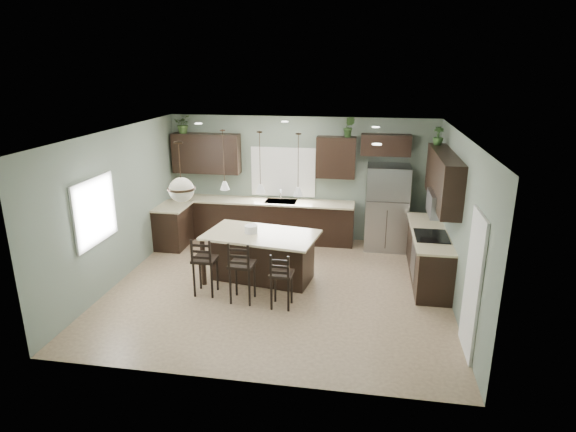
# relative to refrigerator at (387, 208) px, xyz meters

# --- Properties ---
(ground) EXTENTS (6.00, 6.00, 0.00)m
(ground) POSITION_rel_refrigerator_xyz_m (-1.94, -2.36, -0.93)
(ground) COLOR #9E8466
(ground) RESTS_ON ground
(pantry_door) EXTENTS (0.04, 0.82, 2.04)m
(pantry_door) POSITION_rel_refrigerator_xyz_m (1.03, -3.91, 0.09)
(pantry_door) COLOR white
(pantry_door) RESTS_ON ground
(window_back) EXTENTS (1.35, 0.02, 1.00)m
(window_back) POSITION_rel_refrigerator_xyz_m (-2.34, 0.37, 0.62)
(window_back) COLOR white
(window_back) RESTS_ON room_shell
(window_left) EXTENTS (0.02, 1.10, 1.00)m
(window_left) POSITION_rel_refrigerator_xyz_m (-4.93, -3.16, 0.62)
(window_left) COLOR white
(window_left) RESTS_ON room_shell
(left_return_cabs) EXTENTS (0.60, 0.90, 0.90)m
(left_return_cabs) POSITION_rel_refrigerator_xyz_m (-4.64, -0.66, -0.48)
(left_return_cabs) COLOR black
(left_return_cabs) RESTS_ON ground
(left_return_countertop) EXTENTS (0.66, 0.96, 0.04)m
(left_return_countertop) POSITION_rel_refrigerator_xyz_m (-4.62, -0.66, -0.01)
(left_return_countertop) COLOR beige
(left_return_countertop) RESTS_ON left_return_cabs
(back_lower_cabs) EXTENTS (4.20, 0.60, 0.90)m
(back_lower_cabs) POSITION_rel_refrigerator_xyz_m (-2.79, 0.09, -0.48)
(back_lower_cabs) COLOR black
(back_lower_cabs) RESTS_ON ground
(back_countertop) EXTENTS (4.20, 0.66, 0.04)m
(back_countertop) POSITION_rel_refrigerator_xyz_m (-2.79, 0.07, -0.01)
(back_countertop) COLOR beige
(back_countertop) RESTS_ON back_lower_cabs
(sink_inset) EXTENTS (0.70, 0.45, 0.01)m
(sink_inset) POSITION_rel_refrigerator_xyz_m (-2.34, 0.07, 0.01)
(sink_inset) COLOR gray
(sink_inset) RESTS_ON back_countertop
(faucet) EXTENTS (0.02, 0.02, 0.28)m
(faucet) POSITION_rel_refrigerator_xyz_m (-2.34, 0.04, 0.16)
(faucet) COLOR silver
(faucet) RESTS_ON back_countertop
(back_upper_left) EXTENTS (1.55, 0.34, 0.90)m
(back_upper_left) POSITION_rel_refrigerator_xyz_m (-4.09, 0.22, 1.02)
(back_upper_left) COLOR black
(back_upper_left) RESTS_ON room_shell
(back_upper_right) EXTENTS (0.85, 0.34, 0.90)m
(back_upper_right) POSITION_rel_refrigerator_xyz_m (-1.14, 0.22, 1.02)
(back_upper_right) COLOR black
(back_upper_right) RESTS_ON room_shell
(fridge_header) EXTENTS (1.05, 0.34, 0.45)m
(fridge_header) POSITION_rel_refrigerator_xyz_m (-0.09, 0.22, 1.32)
(fridge_header) COLOR black
(fridge_header) RESTS_ON room_shell
(right_lower_cabs) EXTENTS (0.60, 2.35, 0.90)m
(right_lower_cabs) POSITION_rel_refrigerator_xyz_m (0.76, -1.49, -0.48)
(right_lower_cabs) COLOR black
(right_lower_cabs) RESTS_ON ground
(right_countertop) EXTENTS (0.66, 2.35, 0.04)m
(right_countertop) POSITION_rel_refrigerator_xyz_m (0.74, -1.49, -0.01)
(right_countertop) COLOR beige
(right_countertop) RESTS_ON right_lower_cabs
(cooktop) EXTENTS (0.58, 0.75, 0.02)m
(cooktop) POSITION_rel_refrigerator_xyz_m (0.74, -1.76, 0.02)
(cooktop) COLOR black
(cooktop) RESTS_ON right_countertop
(wall_oven_front) EXTENTS (0.01, 0.72, 0.60)m
(wall_oven_front) POSITION_rel_refrigerator_xyz_m (0.45, -1.76, -0.48)
(wall_oven_front) COLOR gray
(wall_oven_front) RESTS_ON right_lower_cabs
(right_upper_cabs) EXTENTS (0.34, 2.35, 0.90)m
(right_upper_cabs) POSITION_rel_refrigerator_xyz_m (0.89, -1.49, 1.02)
(right_upper_cabs) COLOR black
(right_upper_cabs) RESTS_ON room_shell
(microwave) EXTENTS (0.40, 0.75, 0.40)m
(microwave) POSITION_rel_refrigerator_xyz_m (0.84, -1.76, 0.62)
(microwave) COLOR gray
(microwave) RESTS_ON right_upper_cabs
(refrigerator) EXTENTS (0.90, 0.74, 1.85)m
(refrigerator) POSITION_rel_refrigerator_xyz_m (0.00, 0.00, 0.00)
(refrigerator) COLOR #94959D
(refrigerator) RESTS_ON ground
(kitchen_island) EXTENTS (2.19, 1.46, 0.92)m
(kitchen_island) POSITION_rel_refrigerator_xyz_m (-2.32, -2.10, -0.46)
(kitchen_island) COLOR black
(kitchen_island) RESTS_ON ground
(serving_dish) EXTENTS (0.24, 0.24, 0.14)m
(serving_dish) POSITION_rel_refrigerator_xyz_m (-2.52, -2.06, 0.07)
(serving_dish) COLOR silver
(serving_dish) RESTS_ON kitchen_island
(bar_stool_left) EXTENTS (0.40, 0.40, 1.07)m
(bar_stool_left) POSITION_rel_refrigerator_xyz_m (-3.17, -2.80, -0.39)
(bar_stool_left) COLOR black
(bar_stool_left) RESTS_ON ground
(bar_stool_center) EXTENTS (0.42, 0.42, 1.11)m
(bar_stool_center) POSITION_rel_refrigerator_xyz_m (-2.46, -2.96, -0.37)
(bar_stool_center) COLOR black
(bar_stool_center) RESTS_ON ground
(bar_stool_right) EXTENTS (0.38, 0.38, 0.98)m
(bar_stool_right) POSITION_rel_refrigerator_xyz_m (-1.77, -3.06, -0.43)
(bar_stool_right) COLOR black
(bar_stool_right) RESTS_ON ground
(pendant_left) EXTENTS (0.17, 0.17, 1.10)m
(pendant_left) POSITION_rel_refrigerator_xyz_m (-3.01, -1.99, 1.32)
(pendant_left) COLOR white
(pendant_left) RESTS_ON room_shell
(pendant_center) EXTENTS (0.17, 0.17, 1.10)m
(pendant_center) POSITION_rel_refrigerator_xyz_m (-2.32, -2.10, 1.32)
(pendant_center) COLOR silver
(pendant_center) RESTS_ON room_shell
(pendant_right) EXTENTS (0.17, 0.17, 1.10)m
(pendant_right) POSITION_rel_refrigerator_xyz_m (-1.63, -2.20, 1.32)
(pendant_right) COLOR white
(pendant_right) RESTS_ON room_shell
(chandelier) EXTENTS (0.43, 0.43, 0.94)m
(chandelier) POSITION_rel_refrigerator_xyz_m (-3.26, -3.41, 1.40)
(chandelier) COLOR #F6EBC9
(chandelier) RESTS_ON room_shell
(plant_back_left) EXTENTS (0.45, 0.41, 0.42)m
(plant_back_left) POSITION_rel_refrigerator_xyz_m (-4.59, 0.19, 1.68)
(plant_back_left) COLOR #314B21
(plant_back_left) RESTS_ON back_upper_left
(plant_back_right) EXTENTS (0.28, 0.24, 0.44)m
(plant_back_right) POSITION_rel_refrigerator_xyz_m (-0.88, 0.19, 1.69)
(plant_back_right) COLOR #2A481F
(plant_back_right) RESTS_ON back_upper_right
(plant_right_wall) EXTENTS (0.20, 0.20, 0.35)m
(plant_right_wall) POSITION_rel_refrigerator_xyz_m (0.86, -0.57, 1.65)
(plant_right_wall) COLOR #305525
(plant_right_wall) RESTS_ON right_upper_cabs
(room_shell) EXTENTS (6.00, 6.00, 6.00)m
(room_shell) POSITION_rel_refrigerator_xyz_m (-1.94, -2.36, 0.77)
(room_shell) COLOR slate
(room_shell) RESTS_ON ground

